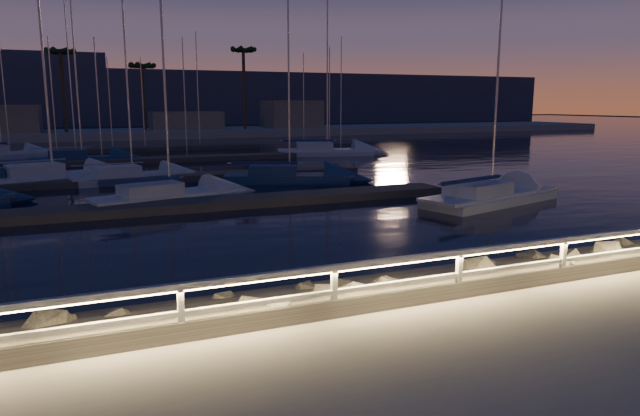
{
  "coord_description": "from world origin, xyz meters",
  "views": [
    {
      "loc": [
        -6.45,
        -9.88,
        4.21
      ],
      "look_at": [
        -0.62,
        4.0,
        1.42
      ],
      "focal_mm": 32.0,
      "sensor_mm": 36.0,
      "label": 1
    }
  ],
  "objects_px": {
    "sailboat_h": "(286,176)",
    "sailboat_l": "(324,151)",
    "sailboat_f": "(49,177)",
    "sailboat_k": "(79,158)",
    "sailboat_c": "(166,196)",
    "sailboat_d": "(488,195)",
    "sailboat_g": "(129,176)",
    "guard_rail": "(418,268)"
  },
  "relations": [
    {
      "from": "sailboat_h",
      "to": "sailboat_l",
      "type": "distance_m",
      "value": 18.48
    },
    {
      "from": "sailboat_f",
      "to": "sailboat_k",
      "type": "height_order",
      "value": "sailboat_f"
    },
    {
      "from": "sailboat_c",
      "to": "sailboat_d",
      "type": "distance_m",
      "value": 15.52
    },
    {
      "from": "sailboat_k",
      "to": "sailboat_d",
      "type": "bearing_deg",
      "value": -55.62
    },
    {
      "from": "sailboat_d",
      "to": "sailboat_f",
      "type": "distance_m",
      "value": 25.17
    },
    {
      "from": "sailboat_g",
      "to": "sailboat_l",
      "type": "bearing_deg",
      "value": 22.93
    },
    {
      "from": "sailboat_f",
      "to": "sailboat_g",
      "type": "xyz_separation_m",
      "value": [
        4.48,
        -1.0,
        -0.06
      ]
    },
    {
      "from": "sailboat_g",
      "to": "sailboat_h",
      "type": "bearing_deg",
      "value": -34.81
    },
    {
      "from": "sailboat_c",
      "to": "sailboat_f",
      "type": "distance_m",
      "value": 11.04
    },
    {
      "from": "sailboat_c",
      "to": "sailboat_f",
      "type": "height_order",
      "value": "sailboat_f"
    },
    {
      "from": "sailboat_l",
      "to": "sailboat_h",
      "type": "bearing_deg",
      "value": -103.31
    },
    {
      "from": "sailboat_g",
      "to": "sailboat_h",
      "type": "height_order",
      "value": "sailboat_h"
    },
    {
      "from": "sailboat_f",
      "to": "guard_rail",
      "type": "bearing_deg",
      "value": -93.65
    },
    {
      "from": "guard_rail",
      "to": "sailboat_g",
      "type": "distance_m",
      "value": 26.75
    },
    {
      "from": "sailboat_h",
      "to": "sailboat_k",
      "type": "distance_m",
      "value": 20.47
    },
    {
      "from": "sailboat_d",
      "to": "sailboat_g",
      "type": "relative_size",
      "value": 1.15
    },
    {
      "from": "sailboat_f",
      "to": "sailboat_g",
      "type": "relative_size",
      "value": 1.16
    },
    {
      "from": "sailboat_h",
      "to": "sailboat_l",
      "type": "bearing_deg",
      "value": 81.93
    },
    {
      "from": "sailboat_f",
      "to": "sailboat_l",
      "type": "distance_m",
      "value": 25.13
    },
    {
      "from": "sailboat_l",
      "to": "sailboat_g",
      "type": "bearing_deg",
      "value": -129.34
    },
    {
      "from": "sailboat_d",
      "to": "sailboat_f",
      "type": "xyz_separation_m",
      "value": [
        -19.8,
        15.53,
        0.04
      ]
    },
    {
      "from": "sailboat_k",
      "to": "sailboat_l",
      "type": "relative_size",
      "value": 0.87
    },
    {
      "from": "sailboat_d",
      "to": "sailboat_g",
      "type": "xyz_separation_m",
      "value": [
        -15.32,
        14.53,
        -0.02
      ]
    },
    {
      "from": "sailboat_l",
      "to": "guard_rail",
      "type": "bearing_deg",
      "value": -93.35
    },
    {
      "from": "sailboat_d",
      "to": "sailboat_l",
      "type": "xyz_separation_m",
      "value": [
        2.79,
        26.54,
        0.02
      ]
    },
    {
      "from": "sailboat_h",
      "to": "guard_rail",
      "type": "bearing_deg",
      "value": -80.15
    },
    {
      "from": "sailboat_d",
      "to": "sailboat_f",
      "type": "bearing_deg",
      "value": 125.66
    },
    {
      "from": "sailboat_d",
      "to": "sailboat_k",
      "type": "relative_size",
      "value": 1.06
    },
    {
      "from": "guard_rail",
      "to": "sailboat_f",
      "type": "distance_m",
      "value": 28.69
    },
    {
      "from": "sailboat_f",
      "to": "sailboat_l",
      "type": "height_order",
      "value": "sailboat_l"
    },
    {
      "from": "sailboat_f",
      "to": "sailboat_h",
      "type": "bearing_deg",
      "value": -40.79
    },
    {
      "from": "guard_rail",
      "to": "sailboat_h",
      "type": "height_order",
      "value": "sailboat_h"
    },
    {
      "from": "sailboat_c",
      "to": "sailboat_h",
      "type": "distance_m",
      "value": 9.05
    },
    {
      "from": "sailboat_c",
      "to": "sailboat_d",
      "type": "bearing_deg",
      "value": -38.72
    },
    {
      "from": "sailboat_c",
      "to": "sailboat_f",
      "type": "relative_size",
      "value": 0.9
    },
    {
      "from": "sailboat_h",
      "to": "sailboat_k",
      "type": "xyz_separation_m",
      "value": [
        -11.53,
        16.92,
        0.02
      ]
    },
    {
      "from": "sailboat_h",
      "to": "sailboat_l",
      "type": "height_order",
      "value": "sailboat_l"
    },
    {
      "from": "guard_rail",
      "to": "sailboat_d",
      "type": "xyz_separation_m",
      "value": [
        11.57,
        11.94,
        -0.96
      ]
    },
    {
      "from": "guard_rail",
      "to": "sailboat_l",
      "type": "relative_size",
      "value": 2.89
    },
    {
      "from": "guard_rail",
      "to": "sailboat_k",
      "type": "bearing_deg",
      "value": 99.4
    },
    {
      "from": "sailboat_c",
      "to": "sailboat_l",
      "type": "relative_size",
      "value": 0.83
    },
    {
      "from": "sailboat_f",
      "to": "sailboat_g",
      "type": "bearing_deg",
      "value": -32.93
    }
  ]
}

